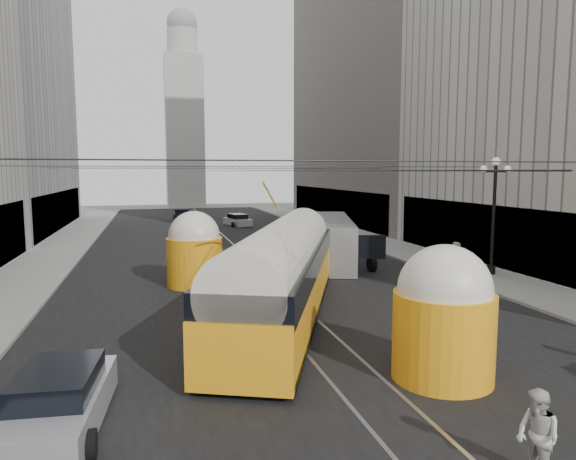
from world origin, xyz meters
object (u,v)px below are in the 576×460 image
city_bus (332,238)px  sedan_silver (59,402)px  pedestrian_crossing_b (538,437)px  streetcar (283,272)px  pedestrian_sidewalk_right (456,259)px

city_bus → sedan_silver: bearing=-125.2°
city_bus → pedestrian_crossing_b: city_bus is taller
streetcar → sedan_silver: 10.05m
streetcar → pedestrian_crossing_b: (1.96, -11.53, -0.99)m
streetcar → sedan_silver: bearing=-134.6°
streetcar → city_bus: size_ratio=1.44×
streetcar → pedestrian_sidewalk_right: size_ratio=8.96×
pedestrian_crossing_b → sedan_silver: bearing=-116.0°
sedan_silver → pedestrian_sidewalk_right: size_ratio=2.50×
city_bus → sedan_silver: (-13.16, -18.68, -0.89)m
city_bus → sedan_silver: size_ratio=2.48×
streetcar → city_bus: 13.11m
city_bus → pedestrian_crossing_b: size_ratio=6.41×
pedestrian_crossing_b → streetcar: bearing=-170.1°
pedestrian_crossing_b → pedestrian_sidewalk_right: bearing=151.7°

